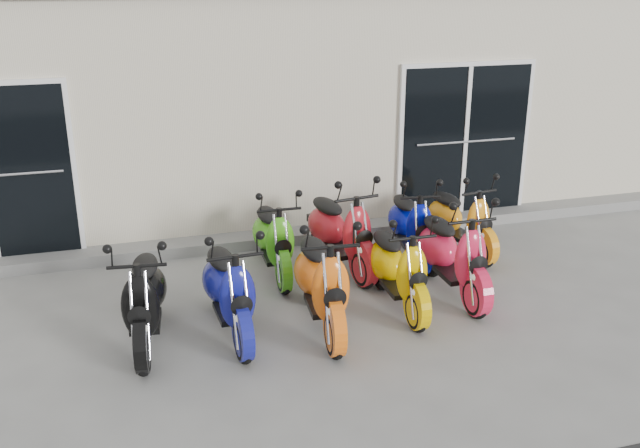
# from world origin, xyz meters

# --- Properties ---
(ground) EXTENTS (80.00, 80.00, 0.00)m
(ground) POSITION_xyz_m (0.00, 0.00, 0.00)
(ground) COLOR gray
(ground) RESTS_ON ground
(building) EXTENTS (14.00, 6.00, 3.20)m
(building) POSITION_xyz_m (0.00, 5.20, 1.60)
(building) COLOR beige
(building) RESTS_ON ground
(front_step) EXTENTS (14.00, 0.40, 0.15)m
(front_step) POSITION_xyz_m (0.00, 2.02, 0.07)
(front_step) COLOR gray
(front_step) RESTS_ON ground
(door_left) EXTENTS (1.07, 0.08, 2.22)m
(door_left) POSITION_xyz_m (-3.20, 2.17, 1.26)
(door_left) COLOR black
(door_left) RESTS_ON front_step
(door_right) EXTENTS (2.02, 0.08, 2.22)m
(door_right) POSITION_xyz_m (2.60, 2.17, 1.26)
(door_right) COLOR black
(door_right) RESTS_ON front_step
(scooter_front_black) EXTENTS (0.80, 1.74, 1.24)m
(scooter_front_black) POSITION_xyz_m (-2.05, -0.29, 0.62)
(scooter_front_black) COLOR black
(scooter_front_black) RESTS_ON ground
(scooter_front_blue) EXTENTS (0.69, 1.72, 1.25)m
(scooter_front_blue) POSITION_xyz_m (-1.22, -0.33, 0.62)
(scooter_front_blue) COLOR navy
(scooter_front_blue) RESTS_ON ground
(scooter_front_orange_a) EXTENTS (0.79, 1.83, 1.31)m
(scooter_front_orange_a) POSITION_xyz_m (-0.29, -0.46, 0.66)
(scooter_front_orange_a) COLOR orange
(scooter_front_orange_a) RESTS_ON ground
(scooter_front_orange_b) EXTENTS (0.60, 1.61, 1.19)m
(scooter_front_orange_b) POSITION_xyz_m (0.63, -0.25, 0.59)
(scooter_front_orange_b) COLOR #EAB800
(scooter_front_orange_b) RESTS_ON ground
(scooter_front_red) EXTENTS (0.63, 1.72, 1.27)m
(scooter_front_red) POSITION_xyz_m (1.35, -0.11, 0.64)
(scooter_front_red) COLOR #E81F47
(scooter_front_red) RESTS_ON ground
(scooter_back_green) EXTENTS (0.62, 1.62, 1.18)m
(scooter_back_green) POSITION_xyz_m (-0.46, 1.00, 0.59)
(scooter_back_green) COLOR #44AF19
(scooter_back_green) RESTS_ON ground
(scooter_back_red) EXTENTS (0.90, 1.83, 1.29)m
(scooter_back_red) POSITION_xyz_m (0.36, 0.93, 0.65)
(scooter_back_red) COLOR red
(scooter_back_red) RESTS_ON ground
(scooter_back_blue) EXTENTS (0.77, 1.64, 1.17)m
(scooter_back_blue) POSITION_xyz_m (1.31, 1.01, 0.58)
(scooter_back_blue) COLOR #040D96
(scooter_back_blue) RESTS_ON ground
(scooter_back_yellow) EXTENTS (0.77, 1.62, 1.15)m
(scooter_back_yellow) POSITION_xyz_m (2.01, 1.02, 0.58)
(scooter_back_yellow) COLOR orange
(scooter_back_yellow) RESTS_ON ground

